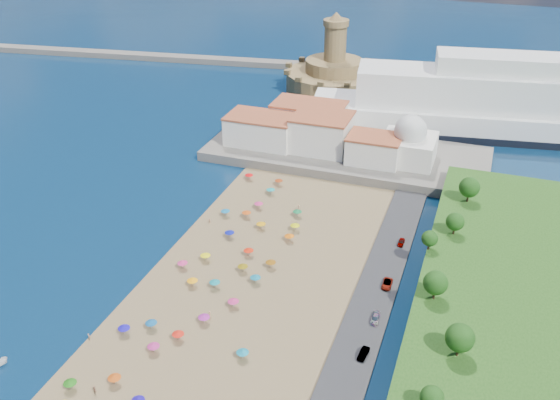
% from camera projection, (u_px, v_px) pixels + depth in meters
% --- Properties ---
extents(ground, '(700.00, 700.00, 0.00)m').
position_uv_depth(ground, '(228.00, 275.00, 146.16)').
color(ground, '#071938').
rests_on(ground, ground).
extents(terrace, '(90.00, 36.00, 3.00)m').
position_uv_depth(terrace, '(346.00, 154.00, 202.92)').
color(terrace, '#59544C').
rests_on(terrace, ground).
extents(jetty, '(18.00, 70.00, 2.40)m').
position_uv_depth(jetty, '(313.00, 111.00, 238.45)').
color(jetty, '#59544C').
rests_on(jetty, ground).
extents(breakwater, '(199.03, 34.77, 2.60)m').
position_uv_depth(breakwater, '(147.00, 56.00, 304.31)').
color(breakwater, '#59544C').
rests_on(breakwater, ground).
extents(waterfront_buildings, '(57.00, 29.00, 11.00)m').
position_uv_depth(waterfront_buildings, '(309.00, 130.00, 204.21)').
color(waterfront_buildings, silver).
rests_on(waterfront_buildings, terrace).
extents(domed_building, '(16.00, 16.00, 15.00)m').
position_uv_depth(domed_building, '(409.00, 143.00, 191.83)').
color(domed_building, silver).
rests_on(domed_building, terrace).
extents(fortress, '(40.00, 40.00, 32.40)m').
position_uv_depth(fortress, '(334.00, 75.00, 260.65)').
color(fortress, olive).
rests_on(fortress, ground).
extents(cruise_ship, '(160.40, 48.15, 34.69)m').
position_uv_depth(cruise_ship, '(541.00, 109.00, 214.74)').
color(cruise_ship, black).
rests_on(cruise_ship, ground).
extents(beach_parasols, '(30.27, 114.45, 2.20)m').
position_uv_depth(beach_parasols, '(202.00, 297.00, 135.41)').
color(beach_parasols, gray).
rests_on(beach_parasols, beach).
extents(beachgoers, '(29.71, 90.53, 1.85)m').
position_uv_depth(beachgoers, '(194.00, 295.00, 137.78)').
color(beachgoers, tan).
rests_on(beachgoers, beach).
extents(parked_cars, '(2.21, 72.67, 1.36)m').
position_uv_depth(parked_cars, '(374.00, 323.00, 129.13)').
color(parked_cars, gray).
rests_on(parked_cars, promenade).
extents(hillside_trees, '(14.34, 106.17, 6.94)m').
position_uv_depth(hillside_trees, '(440.00, 306.00, 120.54)').
color(hillside_trees, '#382314').
rests_on(hillside_trees, hillside).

